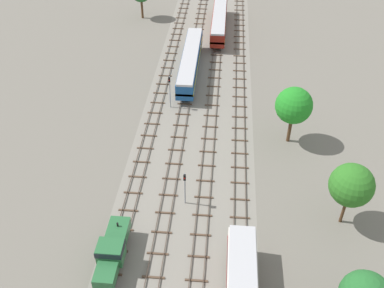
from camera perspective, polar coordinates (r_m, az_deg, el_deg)
ground_plane at (r=70.68m, az=0.89°, el=5.45°), size 480.00×480.00×0.00m
ballast_bed at (r=70.68m, az=0.89°, el=5.46°), size 17.47×176.00×0.01m
track_far_left at (r=72.14m, az=-4.42°, el=6.21°), size 2.40×126.00×0.29m
track_left at (r=71.61m, az=-0.85°, el=6.06°), size 2.40×126.00×0.29m
track_centre_left at (r=71.36m, az=2.76°, el=5.89°), size 2.40×126.00×0.29m
track_centre at (r=71.39m, az=6.38°, el=5.70°), size 2.40×126.00×0.29m
shunter_loco_far_left_near at (r=46.75m, az=-10.62°, el=-13.79°), size 2.74×8.46×3.10m
passenger_coach_left_mid at (r=77.94m, az=-0.22°, el=11.05°), size 2.96×22.00×3.80m
passenger_coach_centre_left_midfar at (r=95.42m, az=3.66°, el=16.30°), size 2.96×22.00×3.80m
signal_post_nearest at (r=50.97m, az=-0.96°, el=-5.46°), size 0.28×0.47×4.91m
signal_post_near at (r=67.88m, az=-2.99°, el=7.45°), size 0.28×0.47×5.67m
lineside_tree_0 at (r=60.60m, az=13.44°, el=5.00°), size 5.17×5.17×8.73m
lineside_tree_3 at (r=50.10m, az=20.52°, el=-5.18°), size 4.95×4.95×8.38m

